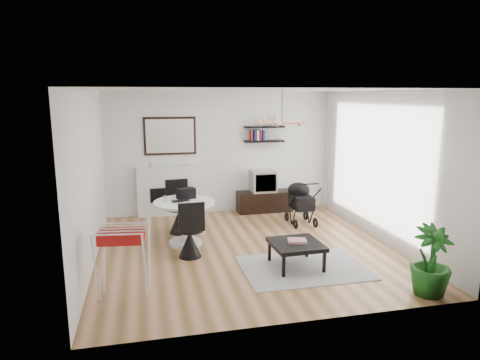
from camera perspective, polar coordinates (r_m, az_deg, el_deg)
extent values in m
plane|color=brown|center=(7.51, 0.86, -9.16)|extent=(5.00, 5.00, 0.00)
plane|color=white|center=(7.03, 0.92, 11.92)|extent=(5.00, 5.00, 0.00)
plane|color=white|center=(9.57, -2.65, 3.65)|extent=(5.00, 0.00, 5.00)
plane|color=white|center=(7.00, -19.41, 0.16)|extent=(0.00, 5.00, 5.00)
plane|color=white|center=(8.10, 18.34, 1.68)|extent=(0.00, 5.00, 5.00)
cube|color=white|center=(8.22, 17.03, 1.89)|extent=(0.04, 3.60, 2.60)
cube|color=white|center=(9.50, -9.06, -1.44)|extent=(1.50, 0.15, 1.10)
cube|color=black|center=(9.46, -9.03, -1.93)|extent=(0.95, 0.06, 0.32)
cube|color=black|center=(9.38, -9.32, 5.82)|extent=(1.12, 0.03, 0.82)
cube|color=white|center=(9.36, -9.31, 5.81)|extent=(1.02, 0.01, 0.72)
cube|color=black|center=(9.63, 3.23, 5.19)|extent=(0.90, 0.25, 0.04)
cube|color=black|center=(9.60, 3.25, 7.09)|extent=(0.90, 0.25, 0.04)
cube|color=black|center=(9.78, 3.30, -2.85)|extent=(1.25, 0.44, 0.47)
cube|color=#B0AFB1|center=(9.66, 3.08, -0.13)|extent=(0.55, 0.48, 0.48)
cube|color=black|center=(9.44, 3.47, -0.41)|extent=(0.47, 0.01, 0.39)
cylinder|color=white|center=(7.78, -7.30, -8.26)|extent=(0.58, 0.58, 0.06)
cylinder|color=white|center=(7.67, -7.37, -5.62)|extent=(0.15, 0.15, 0.69)
cylinder|color=white|center=(7.57, -7.44, -2.99)|extent=(1.08, 1.08, 0.04)
imported|color=black|center=(7.49, -7.90, -2.88)|extent=(0.31, 0.21, 0.02)
cube|color=black|center=(7.74, -7.21, -1.78)|extent=(0.36, 0.29, 0.19)
cube|color=silver|center=(7.43, -6.10, -3.01)|extent=(0.40, 0.34, 0.01)
cylinder|color=white|center=(7.65, -9.99, -2.38)|extent=(0.06, 0.06, 0.09)
cylinder|color=black|center=(8.28, -8.12, -3.73)|extent=(0.48, 0.48, 0.05)
cone|color=black|center=(8.35, -8.07, -5.47)|extent=(0.39, 0.39, 0.46)
cube|color=black|center=(8.42, -8.44, -1.55)|extent=(0.44, 0.09, 0.49)
cylinder|color=black|center=(7.06, -6.74, -6.55)|extent=(0.46, 0.46, 0.05)
cone|color=black|center=(7.14, -6.70, -8.46)|extent=(0.38, 0.38, 0.44)
cube|color=black|center=(6.79, -6.48, -4.97)|extent=(0.42, 0.07, 0.47)
cube|color=maroon|center=(5.74, -15.44, -7.09)|extent=(0.59, 0.39, 0.15)
cube|color=black|center=(8.86, 8.17, -2.93)|extent=(0.39, 0.58, 0.27)
ellipsoid|color=black|center=(8.97, 7.81, -1.35)|extent=(0.46, 0.46, 0.33)
cylinder|color=black|center=(8.43, 9.14, -0.54)|extent=(0.42, 0.03, 0.03)
torus|color=black|center=(9.14, 6.26, -4.88)|extent=(0.05, 0.20, 0.20)
torus|color=black|center=(9.28, 8.74, -4.69)|extent=(0.05, 0.20, 0.20)
torus|color=black|center=(8.65, 7.42, -5.85)|extent=(0.05, 0.20, 0.20)
torus|color=black|center=(8.80, 10.02, -5.62)|extent=(0.05, 0.20, 0.20)
cube|color=gray|center=(6.81, 8.46, -11.45)|extent=(1.89, 1.36, 0.01)
cube|color=black|center=(6.70, 7.50, -8.51)|extent=(0.78, 0.78, 0.06)
cube|color=black|center=(6.38, 5.84, -11.38)|extent=(0.04, 0.04, 0.32)
cube|color=black|center=(6.62, 11.16, -10.67)|extent=(0.04, 0.04, 0.32)
cube|color=black|center=(6.94, 3.95, -9.42)|extent=(0.04, 0.04, 0.32)
cube|color=black|center=(7.16, 8.90, -8.86)|extent=(0.04, 0.04, 0.32)
cube|color=#C53145|center=(6.70, 7.63, -8.03)|extent=(0.32, 0.28, 0.04)
imported|color=#185317|center=(6.27, 24.10, -9.81)|extent=(0.56, 0.56, 0.95)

